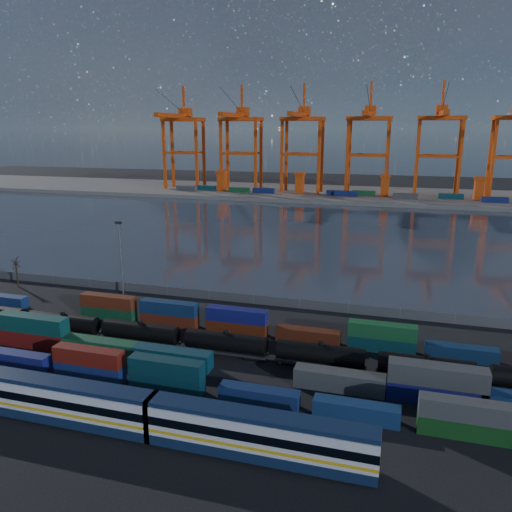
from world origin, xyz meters
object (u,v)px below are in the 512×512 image
(bare_tree, at_px, (17,272))
(gantry_cranes, at_px, (335,128))
(passenger_train, at_px, (59,401))
(tanker_string, at_px, (182,338))

(bare_tree, height_order, gantry_cranes, gantry_cranes)
(bare_tree, bearing_deg, passenger_train, -44.43)
(tanker_string, xyz_separation_m, gantry_cranes, (-2.56, 200.52, 34.40))
(passenger_train, xyz_separation_m, tanker_string, (5.96, 23.84, -0.67))
(passenger_train, relative_size, bare_tree, 10.64)
(tanker_string, relative_size, bare_tree, 16.57)
(tanker_string, height_order, bare_tree, bare_tree)
(tanker_string, bearing_deg, gantry_cranes, 90.73)
(tanker_string, xyz_separation_m, bare_tree, (-51.59, 20.90, 1.47))
(bare_tree, bearing_deg, gantry_cranes, 74.73)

